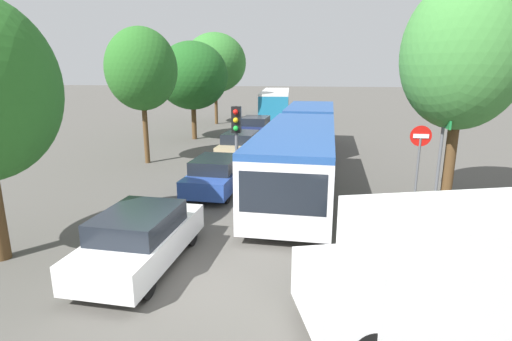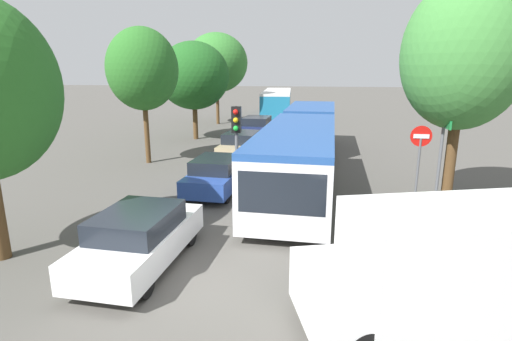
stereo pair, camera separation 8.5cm
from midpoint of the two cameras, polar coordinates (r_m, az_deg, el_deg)
name	(u,v)px [view 2 (the right image)]	position (r m, az deg, el deg)	size (l,w,h in m)	color
ground_plane	(209,286)	(9.23, -6.40, -16.06)	(200.00, 200.00, 0.00)	#4F4C47
articulated_bus	(305,140)	(18.48, 7.12, 4.36)	(3.29, 17.29, 2.55)	silver
city_bus_rear	(277,101)	(40.42, 3.10, 9.84)	(3.26, 11.82, 2.52)	teal
queued_car_white	(140,238)	(10.08, -16.03, -9.21)	(1.97, 4.19, 1.42)	white
queued_car_blue	(217,174)	(15.43, -5.46, -0.57)	(1.89, 4.03, 1.37)	#284799
queued_car_tan	(242,145)	(21.10, -1.95, 3.63)	(1.97, 4.19, 1.42)	tan
queued_car_navy	(257,127)	(27.36, 0.23, 6.18)	(2.04, 4.35, 1.48)	navy
white_van	(449,265)	(8.15, 26.17, -12.03)	(5.35, 3.31, 2.31)	white
traffic_light	(236,133)	(13.87, -2.63, 5.41)	(0.33, 0.37, 3.40)	#56595E
no_entry_sign	(419,154)	(14.53, 22.46, 2.25)	(0.70, 0.08, 2.82)	#56595E
direction_sign_post	(443,135)	(14.35, 25.27, 4.57)	(0.10, 1.40, 3.60)	#56595E
tree_left_mid	(142,69)	(20.52, -15.79, 13.73)	(3.43, 3.43, 6.59)	#51381E
tree_left_far	(194,76)	(27.12, -8.81, 13.22)	(4.65, 4.65, 6.39)	#51381E
tree_left_distant	(217,63)	(34.58, -5.57, 15.06)	(5.16, 5.16, 7.54)	#51381E
tree_right_near	(463,55)	(14.59, 27.66, 14.39)	(3.80, 3.80, 7.45)	#51381E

